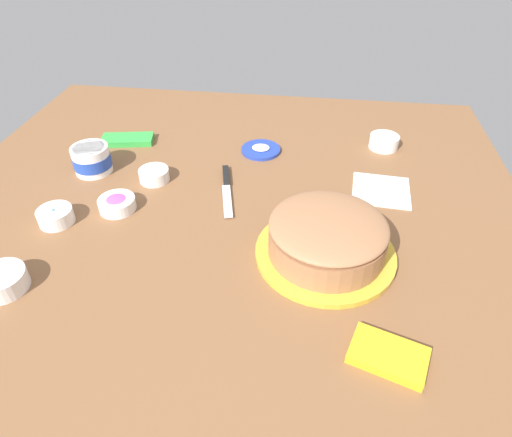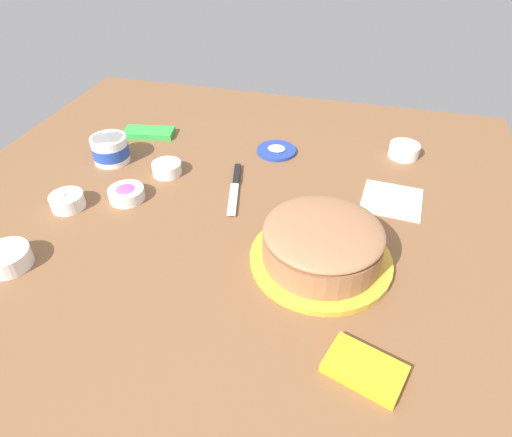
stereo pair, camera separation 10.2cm
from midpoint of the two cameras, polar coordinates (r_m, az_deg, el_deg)
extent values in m
plane|color=brown|center=(1.09, -7.05, 0.01)|extent=(1.54, 1.54, 0.00)
cylinder|color=gold|center=(0.98, 6.02, -4.62)|extent=(0.31, 0.31, 0.01)
cylinder|color=pink|center=(0.96, 6.15, -3.16)|extent=(0.23, 0.23, 0.05)
cylinder|color=#9E6B47|center=(0.95, 6.17, -2.93)|extent=(0.25, 0.25, 0.06)
ellipsoid|color=#9E6B47|center=(0.93, 6.34, -1.03)|extent=(0.25, 0.25, 0.04)
cylinder|color=white|center=(1.34, -22.68, 7.05)|extent=(0.10, 0.10, 0.08)
cylinder|color=#2347B2|center=(1.34, -22.64, 6.91)|extent=(0.10, 0.10, 0.03)
cylinder|color=#9E6B47|center=(1.33, -23.02, 8.24)|extent=(0.09, 0.09, 0.01)
cylinder|color=#233DAD|center=(1.35, -1.55, 8.84)|extent=(0.12, 0.12, 0.01)
ellipsoid|color=white|center=(1.35, -1.56, 9.14)|extent=(0.05, 0.05, 0.01)
cube|color=silver|center=(1.14, -6.22, 2.20)|extent=(0.05, 0.14, 0.00)
cube|color=black|center=(1.23, -6.30, 5.43)|extent=(0.04, 0.10, 0.01)
cylinder|color=white|center=(1.06, -32.59, -7.00)|extent=(0.10, 0.10, 0.04)
cylinder|color=yellow|center=(1.06, -32.58, -7.02)|extent=(0.08, 0.08, 0.01)
ellipsoid|color=yellow|center=(1.06, -32.71, -6.75)|extent=(0.07, 0.07, 0.02)
cylinder|color=white|center=(1.41, 14.31, 9.59)|extent=(0.09, 0.09, 0.04)
cylinder|color=orange|center=(1.41, 14.31, 9.60)|extent=(0.07, 0.07, 0.01)
ellipsoid|color=orange|center=(1.41, 14.35, 9.85)|extent=(0.06, 0.06, 0.02)
cylinder|color=white|center=(1.17, -20.06, 1.64)|extent=(0.09, 0.09, 0.03)
cylinder|color=#B251C6|center=(1.17, -20.09, 1.74)|extent=(0.08, 0.08, 0.01)
ellipsoid|color=#B251C6|center=(1.17, -20.17, 2.02)|extent=(0.06, 0.06, 0.02)
cylinder|color=white|center=(1.19, -26.91, 0.19)|extent=(0.08, 0.08, 0.04)
cylinder|color=blue|center=(1.18, -26.95, 0.29)|extent=(0.07, 0.07, 0.01)
ellipsoid|color=blue|center=(1.18, -27.04, 0.56)|extent=(0.06, 0.06, 0.02)
cylinder|color=white|center=(1.25, -15.42, 5.40)|extent=(0.08, 0.08, 0.03)
cylinder|color=green|center=(1.25, -15.42, 5.42)|extent=(0.07, 0.07, 0.01)
ellipsoid|color=green|center=(1.25, -15.47, 5.69)|extent=(0.06, 0.06, 0.02)
cube|color=green|center=(1.47, -18.33, 9.65)|extent=(0.17, 0.10, 0.02)
cube|color=yellow|center=(0.82, 13.29, -17.12)|extent=(0.15, 0.12, 0.02)
cube|color=white|center=(1.21, 13.67, 3.56)|extent=(0.16, 0.16, 0.01)
camera|label=1|loc=(0.05, -92.86, -2.27)|focal=30.76mm
camera|label=2|loc=(0.05, 87.14, 2.27)|focal=30.76mm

